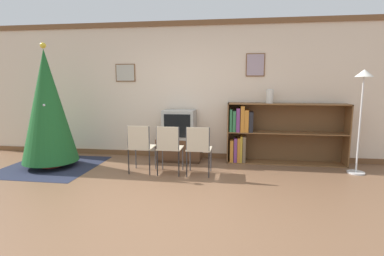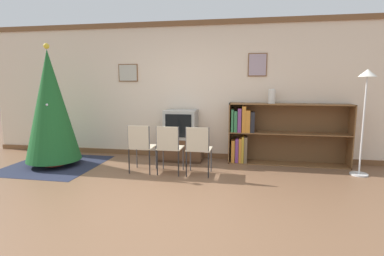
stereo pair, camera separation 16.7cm
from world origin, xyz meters
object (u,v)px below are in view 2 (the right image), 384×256
Objects in this scene: standing_lamp at (366,95)px; christmas_tree at (51,106)px; folding_chair_center at (169,146)px; bookshelf at (267,133)px; tv_console at (181,149)px; vase at (272,96)px; folding_chair_left at (141,145)px; folding_chair_right at (198,148)px; television at (181,124)px.

christmas_tree is at bearing -175.85° from standing_lamp.
bookshelf reaches higher than folding_chair_center.
tv_console is 3.22× the size of vase.
vase reaches higher than bookshelf.
bookshelf is at bearing 31.71° from folding_chair_center.
folding_chair_right is at bearing 0.00° from folding_chair_left.
christmas_tree is 2.52m from tv_console.
bookshelf is 1.73m from standing_lamp.
christmas_tree reaches higher than bookshelf.
folding_chair_right is 3.10× the size of vase.
television is 0.95m from folding_chair_center.
christmas_tree reaches higher than television.
christmas_tree is at bearing 176.42° from folding_chair_center.
television is 0.28× the size of bookshelf.
tv_console is 0.49× the size of standing_lamp.
folding_chair_left is at bearing -117.99° from tv_console.
vase reaches higher than television.
tv_console is at bearing 90.00° from television.
christmas_tree is 2.39m from television.
vase is (0.06, 0.02, 0.70)m from bookshelf.
folding_chair_left is 3.74m from standing_lamp.
vase is at bearing 14.60° from bookshelf.
tv_console is 1.07m from folding_chair_right.
christmas_tree reaches higher than folding_chair_center.
tv_console is 3.32m from standing_lamp.
tv_console is at bearing 19.37° from christmas_tree.
bookshelf is at bearing 25.42° from folding_chair_left.
folding_chair_left is 2.35m from bookshelf.
christmas_tree is 4.02m from vase.
tv_console is 1.04× the size of folding_chair_center.
christmas_tree is 2.32m from folding_chair_center.
folding_chair_right is (2.72, -0.14, -0.62)m from christmas_tree.
standing_lamp is at bearing 4.15° from christmas_tree.
tv_console is at bearing 90.00° from folding_chair_center.
folding_chair_left reaches higher than tv_console.
folding_chair_left is at bearing -118.06° from television.
folding_chair_right is at bearing -139.57° from vase.
standing_lamp is (1.48, -0.48, 0.76)m from bookshelf.
folding_chair_right is (0.98, 0.00, 0.00)m from folding_chair_left.
folding_chair_center is at bearing -148.81° from vase.
standing_lamp is (3.11, -0.39, 0.61)m from television.
folding_chair_left is 1.00× the size of folding_chair_center.
tv_console is at bearing 117.99° from folding_chair_right.
television is 0.35× the size of standing_lamp.
tv_console is at bearing -176.96° from bookshelf.
folding_chair_right is (0.49, -0.92, 0.25)m from tv_console.
folding_chair_center is (-0.00, -0.92, 0.25)m from tv_console.
folding_chair_left is 0.49m from folding_chair_center.
folding_chair_left is at bearing -154.86° from vase.
standing_lamp is at bearing -7.22° from television.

